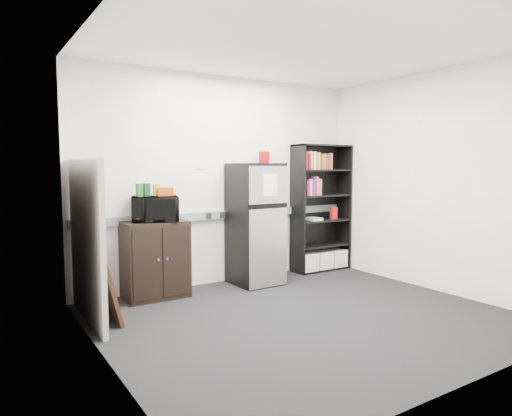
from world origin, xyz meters
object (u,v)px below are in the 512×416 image
Objects in this scene: refrigerator at (256,224)px; bookshelf at (321,209)px; cabinet at (155,260)px; cubicle_partition at (87,240)px; microwave at (155,209)px.

bookshelf is at bearing 5.92° from refrigerator.
cubicle_partition is at bearing -153.71° from cabinet.
bookshelf reaches higher than microwave.
cubicle_partition is 0.97m from microwave.
cubicle_partition is at bearing -171.91° from refrigerator.
microwave reaches higher than cabinet.
microwave is at bearing 176.52° from refrigerator.
bookshelf is 3.46m from cubicle_partition.
cubicle_partition reaches higher than refrigerator.
bookshelf is 1.17× the size of refrigerator.
cabinet is (-2.58, -0.06, -0.46)m from bookshelf.
cabinet is at bearing 107.15° from microwave.
cabinet is at bearing -178.57° from bookshelf.
bookshelf is 3.53× the size of microwave.
cubicle_partition is 2.22m from refrigerator.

